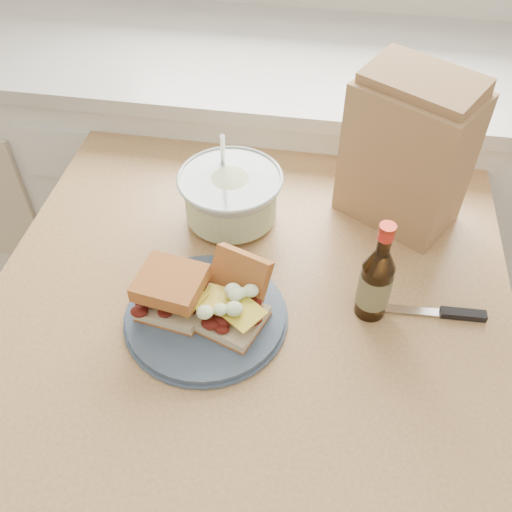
% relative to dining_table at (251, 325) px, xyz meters
% --- Properties ---
extents(cabinet_run, '(2.50, 0.64, 0.94)m').
position_rel_dining_table_xyz_m(cabinet_run, '(0.05, 0.76, -0.24)').
color(cabinet_run, white).
rests_on(cabinet_run, ground).
extents(dining_table, '(1.01, 1.01, 0.83)m').
position_rel_dining_table_xyz_m(dining_table, '(0.00, 0.00, 0.00)').
color(dining_table, tan).
rests_on(dining_table, ground).
extents(plate, '(0.29, 0.29, 0.02)m').
position_rel_dining_table_xyz_m(plate, '(-0.07, -0.09, 0.13)').
color(plate, '#3F5067').
rests_on(plate, dining_table).
extents(sandwich_left, '(0.13, 0.12, 0.08)m').
position_rel_dining_table_xyz_m(sandwich_left, '(-0.13, -0.09, 0.18)').
color(sandwich_left, beige).
rests_on(sandwich_left, plate).
extents(sandwich_right, '(0.14, 0.19, 0.10)m').
position_rel_dining_table_xyz_m(sandwich_right, '(-0.02, -0.08, 0.17)').
color(sandwich_right, beige).
rests_on(sandwich_right, plate).
extents(coleslaw_bowl, '(0.22, 0.22, 0.22)m').
position_rel_dining_table_xyz_m(coleslaw_bowl, '(-0.08, 0.19, 0.18)').
color(coleslaw_bowl, '#B0BEBC').
rests_on(coleslaw_bowl, dining_table).
extents(beer_bottle, '(0.06, 0.06, 0.22)m').
position_rel_dining_table_xyz_m(beer_bottle, '(0.23, -0.02, 0.20)').
color(beer_bottle, black).
rests_on(beer_bottle, dining_table).
extents(knife, '(0.21, 0.03, 0.01)m').
position_rel_dining_table_xyz_m(knife, '(0.37, -0.01, 0.13)').
color(knife, silver).
rests_on(knife, dining_table).
extents(paper_bag, '(0.28, 0.25, 0.30)m').
position_rel_dining_table_xyz_m(paper_bag, '(0.27, 0.27, 0.27)').
color(paper_bag, '#A67C50').
rests_on(paper_bag, dining_table).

